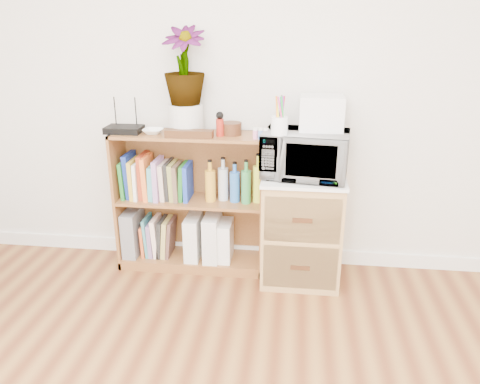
# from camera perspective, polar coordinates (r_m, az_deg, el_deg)

# --- Properties ---
(skirting_board) EXTENTS (4.00, 0.02, 0.10)m
(skirting_board) POSITION_cam_1_polar(r_m,az_deg,el_deg) (3.44, 0.52, -7.26)
(skirting_board) COLOR white
(skirting_board) RESTS_ON ground
(bookshelf) EXTENTS (1.00, 0.30, 0.95)m
(bookshelf) POSITION_cam_1_polar(r_m,az_deg,el_deg) (3.19, -5.99, -1.24)
(bookshelf) COLOR brown
(bookshelf) RESTS_ON ground
(wicker_unit) EXTENTS (0.50, 0.45, 0.70)m
(wicker_unit) POSITION_cam_1_polar(r_m,az_deg,el_deg) (3.10, 7.47, -4.52)
(wicker_unit) COLOR #9E7542
(wicker_unit) RESTS_ON ground
(microwave) EXTENTS (0.55, 0.41, 0.28)m
(microwave) POSITION_cam_1_polar(r_m,az_deg,el_deg) (2.91, 7.93, 4.58)
(microwave) COLOR silver
(microwave) RESTS_ON wicker_unit
(pen_cup) EXTENTS (0.10, 0.10, 0.11)m
(pen_cup) POSITION_cam_1_polar(r_m,az_deg,el_deg) (2.77, 4.82, 8.05)
(pen_cup) COLOR white
(pen_cup) RESTS_ON microwave
(small_appliance) EXTENTS (0.26, 0.22, 0.21)m
(small_appliance) POSITION_cam_1_polar(r_m,az_deg,el_deg) (2.92, 9.89, 9.48)
(small_appliance) COLOR silver
(small_appliance) RESTS_ON microwave
(router) EXTENTS (0.23, 0.16, 0.04)m
(router) POSITION_cam_1_polar(r_m,az_deg,el_deg) (3.15, -13.95, 7.42)
(router) COLOR black
(router) RESTS_ON bookshelf
(white_bowl) EXTENTS (0.13, 0.13, 0.03)m
(white_bowl) POSITION_cam_1_polar(r_m,az_deg,el_deg) (3.08, -10.55, 7.28)
(white_bowl) COLOR white
(white_bowl) RESTS_ON bookshelf
(plant_pot) EXTENTS (0.22, 0.22, 0.19)m
(plant_pot) POSITION_cam_1_polar(r_m,az_deg,el_deg) (3.05, -6.59, 8.87)
(plant_pot) COLOR silver
(plant_pot) RESTS_ON bookshelf
(potted_plant) EXTENTS (0.27, 0.27, 0.48)m
(potted_plant) POSITION_cam_1_polar(r_m,az_deg,el_deg) (3.01, -6.85, 15.05)
(potted_plant) COLOR #29672B
(potted_plant) RESTS_ON plant_pot
(trinket_box) EXTENTS (0.30, 0.07, 0.05)m
(trinket_box) POSITION_cam_1_polar(r_m,az_deg,el_deg) (2.95, -6.22, 7.08)
(trinket_box) COLOR #34190E
(trinket_box) RESTS_ON bookshelf
(kokeshi_doll) EXTENTS (0.05, 0.05, 0.11)m
(kokeshi_doll) POSITION_cam_1_polar(r_m,az_deg,el_deg) (2.96, -2.46, 7.86)
(kokeshi_doll) COLOR #9E1F13
(kokeshi_doll) RESTS_ON bookshelf
(wooden_bowl) EXTENTS (0.13, 0.13, 0.08)m
(wooden_bowl) POSITION_cam_1_polar(r_m,az_deg,el_deg) (3.00, -1.08, 7.74)
(wooden_bowl) COLOR #3B2210
(wooden_bowl) RESTS_ON bookshelf
(paint_jars) EXTENTS (0.12, 0.04, 0.06)m
(paint_jars) POSITION_cam_1_polar(r_m,az_deg,el_deg) (2.89, 2.52, 7.04)
(paint_jars) COLOR pink
(paint_jars) RESTS_ON bookshelf
(file_box) EXTENTS (0.10, 0.26, 0.32)m
(file_box) POSITION_cam_1_polar(r_m,az_deg,el_deg) (3.40, -12.87, -4.70)
(file_box) COLOR slate
(file_box) RESTS_ON bookshelf
(magazine_holder_left) EXTENTS (0.10, 0.24, 0.30)m
(magazine_holder_left) POSITION_cam_1_polar(r_m,az_deg,el_deg) (3.28, -5.66, -5.43)
(magazine_holder_left) COLOR silver
(magazine_holder_left) RESTS_ON bookshelf
(magazine_holder_mid) EXTENTS (0.10, 0.26, 0.32)m
(magazine_holder_mid) POSITION_cam_1_polar(r_m,az_deg,el_deg) (3.25, -3.37, -5.44)
(magazine_holder_mid) COLOR silver
(magazine_holder_mid) RESTS_ON bookshelf
(magazine_holder_right) EXTENTS (0.09, 0.22, 0.27)m
(magazine_holder_right) POSITION_cam_1_polar(r_m,az_deg,el_deg) (3.25, -1.77, -5.91)
(magazine_holder_right) COLOR white
(magazine_holder_right) RESTS_ON bookshelf
(cookbooks) EXTENTS (0.46, 0.20, 0.30)m
(cookbooks) POSITION_cam_1_polar(r_m,az_deg,el_deg) (3.20, -10.25, 1.57)
(cookbooks) COLOR #1F7427
(cookbooks) RESTS_ON bookshelf
(liquor_bottles) EXTENTS (0.46, 0.07, 0.32)m
(liquor_bottles) POSITION_cam_1_polar(r_m,az_deg,el_deg) (3.08, 0.04, 1.33)
(liquor_bottles) COLOR gold
(liquor_bottles) RESTS_ON bookshelf
(lower_books) EXTENTS (0.23, 0.19, 0.28)m
(lower_books) POSITION_cam_1_polar(r_m,az_deg,el_deg) (3.36, -9.88, -5.39)
(lower_books) COLOR #D35325
(lower_books) RESTS_ON bookshelf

